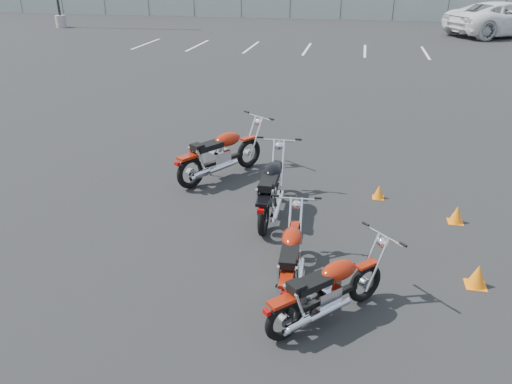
% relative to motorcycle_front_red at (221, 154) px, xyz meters
% --- Properties ---
extents(ground, '(120.00, 120.00, 0.00)m').
position_rel_motorcycle_front_red_xyz_m(ground, '(0.95, -2.56, -0.53)').
color(ground, black).
rests_on(ground, ground).
extents(motorcycle_front_red, '(1.72, 2.19, 1.16)m').
position_rel_motorcycle_front_red_xyz_m(motorcycle_front_red, '(0.00, 0.00, 0.00)').
color(motorcycle_front_red, black).
rests_on(motorcycle_front_red, ground).
extents(motorcycle_second_black, '(0.88, 2.27, 1.11)m').
position_rel_motorcycle_front_red_xyz_m(motorcycle_second_black, '(1.33, -1.47, -0.02)').
color(motorcycle_second_black, black).
rests_on(motorcycle_second_black, ground).
extents(motorcycle_third_red, '(0.77, 1.98, 0.97)m').
position_rel_motorcycle_front_red_xyz_m(motorcycle_third_red, '(1.99, -3.60, -0.09)').
color(motorcycle_third_red, black).
rests_on(motorcycle_third_red, ground).
extents(motorcycle_rear_red, '(1.66, 1.68, 0.97)m').
position_rel_motorcycle_front_red_xyz_m(motorcycle_rear_red, '(2.54, -4.25, -0.08)').
color(motorcycle_rear_red, black).
rests_on(motorcycle_rear_red, ground).
extents(training_cone_near, '(0.26, 0.26, 0.31)m').
position_rel_motorcycle_front_red_xyz_m(training_cone_near, '(4.61, -1.14, -0.37)').
color(training_cone_near, orange).
rests_on(training_cone_near, ground).
extents(training_cone_far, '(0.29, 0.29, 0.34)m').
position_rel_motorcycle_front_red_xyz_m(training_cone_far, '(4.59, -3.09, -0.36)').
color(training_cone_far, orange).
rests_on(training_cone_far, ground).
extents(training_cone_extra, '(0.23, 0.23, 0.27)m').
position_rel_motorcycle_front_red_xyz_m(training_cone_extra, '(3.28, -0.39, -0.39)').
color(training_cone_extra, orange).
rests_on(training_cone_extra, ground).
extents(chainlink_fence, '(80.06, 0.06, 1.80)m').
position_rel_motorcycle_front_red_xyz_m(chainlink_fence, '(0.95, 32.44, 0.37)').
color(chainlink_fence, gray).
rests_on(chainlink_fence, ground).
extents(parking_line_stripes, '(15.12, 4.00, 0.01)m').
position_rel_motorcycle_front_red_xyz_m(parking_line_stripes, '(-1.55, 17.44, -0.52)').
color(parking_line_stripes, silver).
rests_on(parking_line_stripes, ground).
extents(white_van, '(6.95, 8.89, 3.16)m').
position_rel_motorcycle_front_red_xyz_m(white_van, '(11.18, 24.76, 1.05)').
color(white_van, white).
rests_on(white_van, ground).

